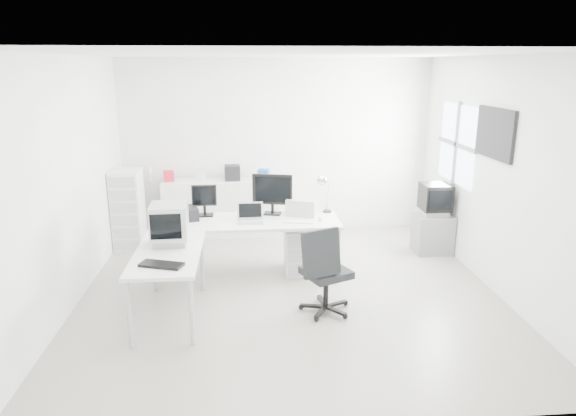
{
  "coord_description": "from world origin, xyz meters",
  "views": [
    {
      "loc": [
        -0.49,
        -5.81,
        2.69
      ],
      "look_at": [
        0.0,
        0.2,
        1.0
      ],
      "focal_mm": 32.0,
      "sensor_mm": 36.0,
      "label": 1
    }
  ],
  "objects": [
    {
      "name": "laser_printer",
      "position": [
        0.24,
        0.77,
        0.86
      ],
      "size": [
        0.47,
        0.44,
        0.22
      ],
      "primitive_type": "cube",
      "rotation": [
        0.0,
        0.0,
        -0.33
      ],
      "color": "#A7A7A7",
      "rests_on": "main_desk"
    },
    {
      "name": "tv_cabinet",
      "position": [
        2.22,
        1.18,
        0.29
      ],
      "size": [
        0.53,
        0.43,
        0.57
      ],
      "primitive_type": "cube",
      "color": "slate",
      "rests_on": "floor"
    },
    {
      "name": "laptop",
      "position": [
        -0.46,
        0.45,
        0.86
      ],
      "size": [
        0.34,
        0.35,
        0.22
      ],
      "primitive_type": null,
      "rotation": [
        0.0,
        0.0,
        0.01
      ],
      "color": "#B7B7BA",
      "rests_on": "main_desk"
    },
    {
      "name": "white_keyboard",
      "position": [
        0.14,
        0.4,
        0.76
      ],
      "size": [
        0.41,
        0.18,
        0.02
      ],
      "primitive_type": "cube",
      "rotation": [
        0.0,
        0.0,
        -0.15
      ],
      "color": "white",
      "rests_on": "main_desk"
    },
    {
      "name": "ceiling",
      "position": [
        0.0,
        0.0,
        2.8
      ],
      "size": [
        5.0,
        5.0,
        0.01
      ],
      "primitive_type": "cube",
      "color": "white",
      "rests_on": "back_wall"
    },
    {
      "name": "right_wall",
      "position": [
        2.5,
        0.0,
        1.4
      ],
      "size": [
        0.02,
        5.0,
        2.8
      ],
      "primitive_type": "cube",
      "color": "white",
      "rests_on": "floor"
    },
    {
      "name": "black_keyboard",
      "position": [
        -1.36,
        -0.95,
        0.76
      ],
      "size": [
        0.47,
        0.3,
        0.03
      ],
      "primitive_type": "cube",
      "rotation": [
        0.0,
        0.0,
        -0.32
      ],
      "color": "black",
      "rests_on": "side_desk"
    },
    {
      "name": "main_desk",
      "position": [
        -0.51,
        0.55,
        0.38
      ],
      "size": [
        2.4,
        0.8,
        0.75
      ],
      "primitive_type": null,
      "color": "white",
      "rests_on": "floor"
    },
    {
      "name": "wall_picture",
      "position": [
        2.47,
        0.1,
        1.9
      ],
      "size": [
        0.04,
        0.9,
        0.6
      ],
      "primitive_type": null,
      "color": "black",
      "rests_on": "right_wall"
    },
    {
      "name": "inkjet_printer",
      "position": [
        -1.36,
        0.65,
        0.83
      ],
      "size": [
        0.5,
        0.43,
        0.16
      ],
      "primitive_type": "cube",
      "rotation": [
        0.0,
        0.0,
        0.23
      ],
      "color": "black",
      "rests_on": "main_desk"
    },
    {
      "name": "floor",
      "position": [
        0.0,
        0.0,
        0.0
      ],
      "size": [
        5.0,
        5.0,
        0.01
      ],
      "primitive_type": "cube",
      "color": "#B9B7A6",
      "rests_on": "ground"
    },
    {
      "name": "filing_cabinet",
      "position": [
        -2.28,
        1.75,
        0.6
      ],
      "size": [
        0.42,
        0.5,
        1.19
      ],
      "primitive_type": "cube",
      "color": "white",
      "rests_on": "floor"
    },
    {
      "name": "desk_lamp",
      "position": [
        0.59,
        0.85,
        1.0
      ],
      "size": [
        0.17,
        0.17,
        0.5
      ],
      "primitive_type": null,
      "rotation": [
        0.0,
        0.0,
        0.05
      ],
      "color": "silver",
      "rests_on": "main_desk"
    },
    {
      "name": "sideboard",
      "position": [
        -0.92,
        2.24,
        0.45
      ],
      "size": [
        1.82,
        0.45,
        0.91
      ],
      "primitive_type": "cube",
      "color": "white",
      "rests_on": "floor"
    },
    {
      "name": "clutter_box_b",
      "position": [
        -1.22,
        2.24,
        0.97
      ],
      "size": [
        0.15,
        0.14,
        0.12
      ],
      "primitive_type": "cube",
      "rotation": [
        0.0,
        0.0,
        -0.39
      ],
      "color": "white",
      "rests_on": "sideboard"
    },
    {
      "name": "crt_tv",
      "position": [
        2.22,
        1.18,
        0.8
      ],
      "size": [
        0.5,
        0.48,
        0.45
      ],
      "primitive_type": null,
      "color": "black",
      "rests_on": "tv_cabinet"
    },
    {
      "name": "clutter_bottle",
      "position": [
        -2.02,
        2.28,
        1.02
      ],
      "size": [
        0.07,
        0.07,
        0.22
      ],
      "primitive_type": "cylinder",
      "color": "white",
      "rests_on": "sideboard"
    },
    {
      "name": "left_wall",
      "position": [
        -2.5,
        0.0,
        1.4
      ],
      "size": [
        0.02,
        5.0,
        2.8
      ],
      "primitive_type": "cube",
      "color": "white",
      "rests_on": "floor"
    },
    {
      "name": "window",
      "position": [
        2.48,
        1.2,
        1.6
      ],
      "size": [
        0.02,
        1.2,
        1.1
      ],
      "primitive_type": null,
      "color": "white",
      "rests_on": "right_wall"
    },
    {
      "name": "office_chair",
      "position": [
        0.36,
        -0.58,
        0.52
      ],
      "size": [
        0.79,
        0.79,
        1.03
      ],
      "primitive_type": null,
      "rotation": [
        0.0,
        0.0,
        0.43
      ],
      "color": "#222526",
      "rests_on": "floor"
    },
    {
      "name": "back_wall",
      "position": [
        0.0,
        2.5,
        1.4
      ],
      "size": [
        5.0,
        0.02,
        2.8
      ],
      "primitive_type": "cube",
      "color": "white",
      "rests_on": "floor"
    },
    {
      "name": "clutter_box_c",
      "position": [
        -0.72,
        2.24,
        1.03
      ],
      "size": [
        0.25,
        0.23,
        0.24
      ],
      "primitive_type": "cube",
      "rotation": [
        0.0,
        0.0,
        0.07
      ],
      "color": "black",
      "rests_on": "sideboard"
    },
    {
      "name": "white_mouse",
      "position": [
        0.44,
        0.45,
        0.78
      ],
      "size": [
        0.06,
        0.06,
        0.06
      ],
      "primitive_type": "sphere",
      "color": "white",
      "rests_on": "main_desk"
    },
    {
      "name": "clutter_box_d",
      "position": [
        -0.22,
        2.24,
        0.99
      ],
      "size": [
        0.2,
        0.19,
        0.17
      ],
      "primitive_type": "cube",
      "rotation": [
        0.0,
        0.0,
        -0.28
      ],
      "color": "#1656A0",
      "rests_on": "sideboard"
    },
    {
      "name": "clutter_box_a",
      "position": [
        -1.72,
        2.24,
        0.99
      ],
      "size": [
        0.19,
        0.17,
        0.16
      ],
      "primitive_type": "cube",
      "rotation": [
        0.0,
        0.0,
        0.16
      ],
      "color": "red",
      "rests_on": "sideboard"
    },
    {
      "name": "drawer_pedestal",
      "position": [
        0.19,
        0.6,
        0.3
      ],
      "size": [
        0.4,
        0.5,
        0.6
      ],
      "primitive_type": "cube",
      "color": "white",
      "rests_on": "floor"
    },
    {
      "name": "lcd_monitor_small",
      "position": [
        -1.06,
        0.8,
        0.95
      ],
      "size": [
        0.33,
        0.19,
        0.41
      ],
      "primitive_type": null,
      "rotation": [
        0.0,
        0.0,
        0.0
      ],
      "color": "black",
      "rests_on": "main_desk"
    },
    {
      "name": "side_desk",
      "position": [
        -1.36,
        -0.55,
        0.38
      ],
      "size": [
        0.7,
        1.4,
        0.75
      ],
      "primitive_type": null,
      "color": "white",
      "rests_on": "floor"
    },
    {
      "name": "crt_monitor",
      "position": [
        -1.36,
        -0.3,
        0.99
      ],
      "size": [
        0.44,
        0.44,
        0.48
      ],
      "primitive_type": null,
      "rotation": [
        0.0,
        0.0,
        0.04
      ],
      "color": "#B7B7BA",
      "rests_on": "side_desk"
    },
    {
      "name": "lcd_monitor_large",
      "position": [
        -0.16,
        0.8,
        1.03
      ],
      "size": [
        0.57,
        0.33,
        0.56
      ],
      "primitive_type": null,
      "rotation": [
        0.0,
        0.0,
        -0.23
      ],
      "color": "black",
      "rests_on": "main_desk"
    }
  ]
}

